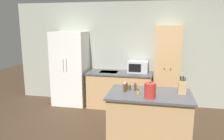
{
  "coord_description": "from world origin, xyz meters",
  "views": [
    {
      "loc": [
        0.16,
        -3.22,
        2.0
      ],
      "look_at": [
        -0.8,
        1.4,
        1.05
      ],
      "focal_mm": 35.0,
      "sensor_mm": 36.0,
      "label": 1
    }
  ],
  "objects_px": {
    "microwave": "(138,67)",
    "fire_extinguisher": "(53,92)",
    "refrigerator": "(71,68)",
    "knife_block": "(182,87)",
    "kettle": "(150,90)",
    "spice_bottle_short_red": "(125,87)",
    "spice_bottle_green_herb": "(138,92)",
    "pantry_cabinet": "(167,68)",
    "spice_bottle_amber_oil": "(130,87)",
    "spice_bottle_tall_dark": "(135,87)",
    "spice_bottle_pale_salt": "(126,86)"
  },
  "relations": [
    {
      "from": "spice_bottle_pale_salt",
      "to": "kettle",
      "type": "xyz_separation_m",
      "value": [
        0.41,
        -0.39,
        0.06
      ]
    },
    {
      "from": "spice_bottle_green_herb",
      "to": "kettle",
      "type": "height_order",
      "value": "kettle"
    },
    {
      "from": "pantry_cabinet",
      "to": "microwave",
      "type": "height_order",
      "value": "pantry_cabinet"
    },
    {
      "from": "spice_bottle_tall_dark",
      "to": "fire_extinguisher",
      "type": "relative_size",
      "value": 0.26
    },
    {
      "from": "spice_bottle_short_red",
      "to": "spice_bottle_amber_oil",
      "type": "bearing_deg",
      "value": 63.16
    },
    {
      "from": "knife_block",
      "to": "spice_bottle_short_red",
      "type": "xyz_separation_m",
      "value": [
        -0.91,
        -0.08,
        -0.03
      ]
    },
    {
      "from": "spice_bottle_tall_dark",
      "to": "spice_bottle_green_herb",
      "type": "xyz_separation_m",
      "value": [
        0.07,
        -0.2,
        -0.02
      ]
    },
    {
      "from": "kettle",
      "to": "spice_bottle_short_red",
      "type": "bearing_deg",
      "value": 151.85
    },
    {
      "from": "knife_block",
      "to": "fire_extinguisher",
      "type": "relative_size",
      "value": 0.58
    },
    {
      "from": "spice_bottle_pale_salt",
      "to": "spice_bottle_green_herb",
      "type": "bearing_deg",
      "value": -48.01
    },
    {
      "from": "spice_bottle_tall_dark",
      "to": "spice_bottle_green_herb",
      "type": "distance_m",
      "value": 0.21
    },
    {
      "from": "kettle",
      "to": "refrigerator",
      "type": "bearing_deg",
      "value": 136.6
    },
    {
      "from": "pantry_cabinet",
      "to": "spice_bottle_pale_salt",
      "type": "relative_size",
      "value": 17.43
    },
    {
      "from": "microwave",
      "to": "spice_bottle_green_herb",
      "type": "bearing_deg",
      "value": -84.74
    },
    {
      "from": "refrigerator",
      "to": "kettle",
      "type": "bearing_deg",
      "value": -43.4
    },
    {
      "from": "spice_bottle_tall_dark",
      "to": "spice_bottle_pale_salt",
      "type": "relative_size",
      "value": 1.11
    },
    {
      "from": "spice_bottle_amber_oil",
      "to": "fire_extinguisher",
      "type": "bearing_deg",
      "value": 143.55
    },
    {
      "from": "spice_bottle_tall_dark",
      "to": "spice_bottle_green_herb",
      "type": "height_order",
      "value": "spice_bottle_tall_dark"
    },
    {
      "from": "microwave",
      "to": "spice_bottle_short_red",
      "type": "height_order",
      "value": "microwave"
    },
    {
      "from": "pantry_cabinet",
      "to": "knife_block",
      "type": "distance_m",
      "value": 1.77
    },
    {
      "from": "microwave",
      "to": "kettle",
      "type": "height_order",
      "value": "kettle"
    },
    {
      "from": "spice_bottle_amber_oil",
      "to": "knife_block",
      "type": "bearing_deg",
      "value": -3.6
    },
    {
      "from": "spice_bottle_green_herb",
      "to": "fire_extinguisher",
      "type": "bearing_deg",
      "value": 142.21
    },
    {
      "from": "spice_bottle_amber_oil",
      "to": "microwave",
      "type": "bearing_deg",
      "value": 90.49
    },
    {
      "from": "microwave",
      "to": "spice_bottle_short_red",
      "type": "xyz_separation_m",
      "value": [
        -0.05,
        -1.87,
        -0.01
      ]
    },
    {
      "from": "refrigerator",
      "to": "spice_bottle_amber_oil",
      "type": "xyz_separation_m",
      "value": [
        1.73,
        -1.62,
        0.04
      ]
    },
    {
      "from": "fire_extinguisher",
      "to": "refrigerator",
      "type": "bearing_deg",
      "value": -8.49
    },
    {
      "from": "knife_block",
      "to": "spice_bottle_short_red",
      "type": "relative_size",
      "value": 1.77
    },
    {
      "from": "knife_block",
      "to": "spice_bottle_pale_salt",
      "type": "height_order",
      "value": "knife_block"
    },
    {
      "from": "spice_bottle_amber_oil",
      "to": "spice_bottle_pale_salt",
      "type": "height_order",
      "value": "spice_bottle_pale_salt"
    },
    {
      "from": "knife_block",
      "to": "spice_bottle_tall_dark",
      "type": "relative_size",
      "value": 2.27
    },
    {
      "from": "knife_block",
      "to": "refrigerator",
      "type": "bearing_deg",
      "value": 147.07
    },
    {
      "from": "microwave",
      "to": "kettle",
      "type": "xyz_separation_m",
      "value": [
        0.37,
        -2.09,
        0.03
      ]
    },
    {
      "from": "spice_bottle_short_red",
      "to": "microwave",
      "type": "bearing_deg",
      "value": 88.43
    },
    {
      "from": "microwave",
      "to": "fire_extinguisher",
      "type": "height_order",
      "value": "microwave"
    },
    {
      "from": "spice_bottle_amber_oil",
      "to": "spice_bottle_tall_dark",
      "type": "bearing_deg",
      "value": -7.11
    },
    {
      "from": "refrigerator",
      "to": "pantry_cabinet",
      "type": "distance_m",
      "value": 2.42
    },
    {
      "from": "spice_bottle_amber_oil",
      "to": "kettle",
      "type": "xyz_separation_m",
      "value": [
        0.35,
        -0.35,
        0.07
      ]
    },
    {
      "from": "refrigerator",
      "to": "microwave",
      "type": "height_order",
      "value": "refrigerator"
    },
    {
      "from": "pantry_cabinet",
      "to": "refrigerator",
      "type": "bearing_deg",
      "value": -177.96
    },
    {
      "from": "fire_extinguisher",
      "to": "spice_bottle_pale_salt",
      "type": "bearing_deg",
      "value": -36.56
    },
    {
      "from": "knife_block",
      "to": "spice_bottle_amber_oil",
      "type": "bearing_deg",
      "value": 176.4
    },
    {
      "from": "spice_bottle_tall_dark",
      "to": "kettle",
      "type": "relative_size",
      "value": 0.5
    },
    {
      "from": "spice_bottle_short_red",
      "to": "refrigerator",
      "type": "bearing_deg",
      "value": 133.65
    },
    {
      "from": "spice_bottle_green_herb",
      "to": "fire_extinguisher",
      "type": "distance_m",
      "value": 3.22
    },
    {
      "from": "microwave",
      "to": "spice_bottle_pale_salt",
      "type": "distance_m",
      "value": 1.7
    },
    {
      "from": "microwave",
      "to": "fire_extinguisher",
      "type": "bearing_deg",
      "value": -179.19
    },
    {
      "from": "microwave",
      "to": "spice_bottle_pale_salt",
      "type": "height_order",
      "value": "microwave"
    },
    {
      "from": "pantry_cabinet",
      "to": "fire_extinguisher",
      "type": "relative_size",
      "value": 4.01
    },
    {
      "from": "refrigerator",
      "to": "knife_block",
      "type": "relative_size",
      "value": 6.38
    }
  ]
}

